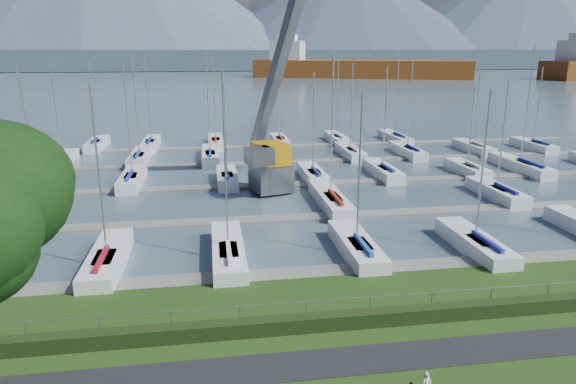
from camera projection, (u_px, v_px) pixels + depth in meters
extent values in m
cube|color=black|center=(344.00, 361.00, 20.74)|extent=(160.00, 2.00, 0.04)
cube|color=#475B68|center=(217.00, 74.00, 271.28)|extent=(800.00, 540.00, 0.20)
cube|color=black|center=(330.00, 321.00, 23.12)|extent=(80.00, 0.70, 0.70)
cylinder|color=gray|center=(328.00, 300.00, 23.28)|extent=(80.00, 0.04, 0.04)
cube|color=#415360|center=(214.00, 59.00, 336.22)|extent=(900.00, 80.00, 12.00)
cone|color=#3F475C|center=(347.00, 11.00, 418.71)|extent=(300.00, 300.00, 85.00)
cone|color=#48576A|center=(532.00, 5.00, 451.09)|extent=(320.00, 320.00, 100.00)
cube|color=slate|center=(304.00, 274.00, 29.37)|extent=(90.00, 1.60, 0.25)
cube|color=slate|center=(280.00, 219.00, 38.89)|extent=(90.00, 1.60, 0.25)
cube|color=slate|center=(266.00, 186.00, 48.41)|extent=(90.00, 1.60, 0.25)
cube|color=slate|center=(256.00, 163.00, 57.94)|extent=(90.00, 1.60, 0.25)
cube|color=slate|center=(249.00, 147.00, 67.46)|extent=(90.00, 1.60, 0.25)
imported|color=#B7B8BF|center=(427.00, 382.00, 18.54)|extent=(0.48, 0.39, 1.13)
cube|color=slate|center=(271.00, 176.00, 46.02)|extent=(3.95, 3.95, 2.60)
cube|color=#CA8F0B|center=(271.00, 153.00, 45.45)|extent=(3.43, 3.98, 1.80)
cube|color=#55575D|center=(283.00, 48.00, 47.59)|extent=(5.80, 10.53, 19.89)
cube|color=#54565C|center=(259.00, 156.00, 43.32)|extent=(2.53, 2.66, 1.40)
cube|color=brown|center=(360.00, 72.00, 233.13)|extent=(96.81, 51.36, 10.00)
cube|color=silver|center=(288.00, 54.00, 238.01)|extent=(18.08, 18.08, 12.00)
cube|color=silver|center=(288.00, 39.00, 236.13)|extent=(10.33, 10.33, 4.00)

